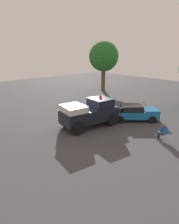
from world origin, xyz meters
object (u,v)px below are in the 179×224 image
object	(u,v)px
lawn_chair_spare	(143,105)
traffic_cone	(90,110)
lawn_chair_near_truck	(163,133)
classic_hot_rod	(135,112)
oak_tree_distant	(104,57)
vintage_fire_truck	(92,113)
spectator_seated	(162,131)
lawn_chair_by_car	(106,109)

from	to	relation	value
lawn_chair_spare	traffic_cone	world-z (taller)	lawn_chair_spare
lawn_chair_near_truck	lawn_chair_spare	xyz separation A→B (m)	(5.43, 5.29, 0.00)
lawn_chair_near_truck	traffic_cone	distance (m)	8.48
classic_hot_rod	oak_tree_distant	distance (m)	14.87
lawn_chair_spare	oak_tree_distant	distance (m)	12.31
vintage_fire_truck	lawn_chair_spare	size ratio (longest dim) A/B	6.07
vintage_fire_truck	spectator_seated	world-z (taller)	vintage_fire_truck
lawn_chair_spare	spectator_seated	distance (m)	7.48
lawn_chair_by_car	lawn_chair_spare	distance (m)	4.49
lawn_chair_spare	traffic_cone	size ratio (longest dim) A/B	1.61
lawn_chair_near_truck	oak_tree_distant	world-z (taller)	oak_tree_distant
vintage_fire_truck	oak_tree_distant	xyz separation A→B (m)	(11.76, 10.20, 4.08)
vintage_fire_truck	lawn_chair_near_truck	size ratio (longest dim) A/B	6.07
vintage_fire_truck	classic_hot_rod	world-z (taller)	vintage_fire_truck
classic_hot_rod	oak_tree_distant	world-z (taller)	oak_tree_distant
lawn_chair_by_car	oak_tree_distant	xyz separation A→B (m)	(8.53, 8.85, 4.69)
classic_hot_rod	oak_tree_distant	xyz separation A→B (m)	(7.77, 11.83, 4.54)
classic_hot_rod	traffic_cone	xyz separation A→B (m)	(-1.64, 4.50, -0.44)
lawn_chair_by_car	oak_tree_distant	size ratio (longest dim) A/B	0.13
spectator_seated	traffic_cone	world-z (taller)	spectator_seated
lawn_chair_by_car	traffic_cone	size ratio (longest dim) A/B	1.61
oak_tree_distant	lawn_chair_near_truck	bearing A→B (deg)	-121.78
lawn_chair_near_truck	spectator_seated	distance (m)	0.17
traffic_cone	spectator_seated	bearing A→B (deg)	-92.47
lawn_chair_near_truck	spectator_seated	bearing A→B (deg)	82.81
spectator_seated	traffic_cone	distance (m)	8.35
classic_hot_rod	vintage_fire_truck	bearing A→B (deg)	157.72
lawn_chair_near_truck	oak_tree_distant	xyz separation A→B (m)	(9.79, 15.80, 4.69)
vintage_fire_truck	lawn_chair_by_car	xyz separation A→B (m)	(3.23, 1.35, -0.61)
traffic_cone	oak_tree_distant	bearing A→B (deg)	37.93
classic_hot_rod	lawn_chair_spare	size ratio (longest dim) A/B	4.42
lawn_chair_near_truck	lawn_chair_by_car	distance (m)	7.06
lawn_chair_by_car	lawn_chair_spare	xyz separation A→B (m)	(4.17, -1.66, 0.00)
vintage_fire_truck	lawn_chair_by_car	world-z (taller)	vintage_fire_truck
vintage_fire_truck	spectator_seated	size ratio (longest dim) A/B	4.80
oak_tree_distant	vintage_fire_truck	bearing A→B (deg)	-139.06
classic_hot_rod	oak_tree_distant	size ratio (longest dim) A/B	0.59
lawn_chair_near_truck	traffic_cone	bearing A→B (deg)	87.45
spectator_seated	lawn_chair_by_car	bearing A→B (deg)	79.68
vintage_fire_truck	classic_hot_rod	distance (m)	4.33
spectator_seated	lawn_chair_near_truck	bearing A→B (deg)	-97.19
vintage_fire_truck	lawn_chair_spare	distance (m)	7.43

